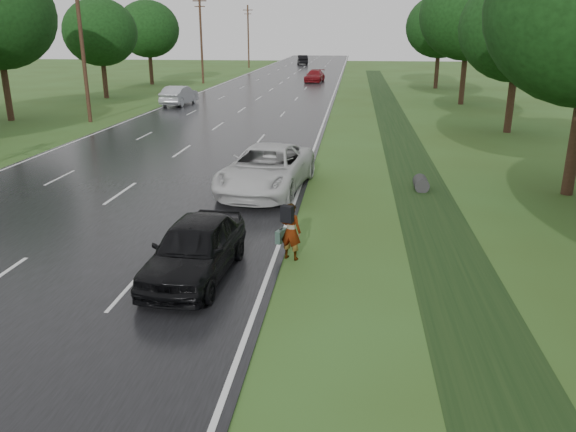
# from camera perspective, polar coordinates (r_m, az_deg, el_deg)

# --- Properties ---
(road) EXTENTS (14.00, 180.00, 0.04)m
(road) POSITION_cam_1_polar(r_m,az_deg,el_deg) (57.77, -2.17, 12.39)
(road) COLOR black
(road) RESTS_ON ground
(edge_stripe_east) EXTENTS (0.12, 180.00, 0.01)m
(edge_stripe_east) POSITION_cam_1_polar(r_m,az_deg,el_deg) (57.13, 4.70, 12.31)
(edge_stripe_east) COLOR silver
(edge_stripe_east) RESTS_ON road
(edge_stripe_west) EXTENTS (0.12, 180.00, 0.01)m
(edge_stripe_west) POSITION_cam_1_polar(r_m,az_deg,el_deg) (59.17, -8.79, 12.36)
(edge_stripe_west) COLOR silver
(edge_stripe_west) RESTS_ON road
(center_line) EXTENTS (0.12, 180.00, 0.01)m
(center_line) POSITION_cam_1_polar(r_m,az_deg,el_deg) (57.76, -2.17, 12.42)
(center_line) COLOR silver
(center_line) RESTS_ON road
(drainage_ditch) EXTENTS (2.20, 120.00, 0.56)m
(drainage_ditch) POSITION_cam_1_polar(r_m,az_deg,el_deg) (31.18, 11.63, 6.99)
(drainage_ditch) COLOR black
(drainage_ditch) RESTS_ON ground
(utility_pole_mid) EXTENTS (1.60, 0.26, 10.00)m
(utility_pole_mid) POSITION_cam_1_polar(r_m,az_deg,el_deg) (40.95, -20.21, 16.18)
(utility_pole_mid) COLOR #372316
(utility_pole_mid) RESTS_ON ground
(utility_pole_far) EXTENTS (1.60, 0.26, 10.00)m
(utility_pole_far) POSITION_cam_1_polar(r_m,az_deg,el_deg) (69.17, -8.81, 17.47)
(utility_pole_far) COLOR #372316
(utility_pole_far) RESTS_ON ground
(utility_pole_distant) EXTENTS (1.60, 0.26, 10.00)m
(utility_pole_distant) POSITION_cam_1_polar(r_m,az_deg,el_deg) (98.44, -4.06, 17.82)
(utility_pole_distant) COLOR #372316
(utility_pole_distant) RESTS_ON ground
(tree_east_c) EXTENTS (7.00, 7.00, 9.29)m
(tree_east_c) POSITION_cam_1_polar(r_m,az_deg,el_deg) (37.01, 22.48, 17.28)
(tree_east_c) COLOR #372316
(tree_east_c) RESTS_ON ground
(tree_east_d) EXTENTS (8.00, 8.00, 10.76)m
(tree_east_d) POSITION_cam_1_polar(r_m,az_deg,el_deg) (50.61, 17.92, 18.83)
(tree_east_d) COLOR #372316
(tree_east_d) RESTS_ON ground
(tree_east_f) EXTENTS (7.20, 7.20, 9.62)m
(tree_east_f) POSITION_cam_1_polar(r_m,az_deg,el_deg) (64.38, 15.21, 18.07)
(tree_east_f) COLOR #372316
(tree_east_f) RESTS_ON ground
(tree_west_d) EXTENTS (6.60, 6.60, 8.80)m
(tree_west_d) POSITION_cam_1_polar(r_m,az_deg,el_deg) (55.74, -18.55, 17.28)
(tree_west_d) COLOR #372316
(tree_west_d) RESTS_ON ground
(tree_west_f) EXTENTS (7.00, 7.00, 9.29)m
(tree_west_f) POSITION_cam_1_polar(r_m,az_deg,el_deg) (68.94, -14.03, 17.94)
(tree_west_f) COLOR #372316
(tree_west_f) RESTS_ON ground
(pedestrian) EXTENTS (0.78, 0.79, 1.60)m
(pedestrian) POSITION_cam_1_polar(r_m,az_deg,el_deg) (15.16, 0.21, -1.48)
(pedestrian) COLOR #A5998C
(pedestrian) RESTS_ON ground
(white_pickup) EXTENTS (3.50, 6.42, 1.71)m
(white_pickup) POSITION_cam_1_polar(r_m,az_deg,el_deg) (21.71, -2.21, 4.81)
(white_pickup) COLOR silver
(white_pickup) RESTS_ON road
(dark_sedan) EXTENTS (2.05, 4.54, 1.52)m
(dark_sedan) POSITION_cam_1_polar(r_m,az_deg,el_deg) (14.20, -9.44, -3.25)
(dark_sedan) COLOR black
(dark_sedan) RESTS_ON road
(silver_sedan) EXTENTS (2.06, 4.90, 1.57)m
(silver_sedan) POSITION_cam_1_polar(r_m,az_deg,el_deg) (48.83, -10.99, 11.95)
(silver_sedan) COLOR #999CA1
(silver_sedan) RESTS_ON road
(far_car_red) EXTENTS (2.47, 4.99, 1.40)m
(far_car_red) POSITION_cam_1_polar(r_m,az_deg,el_deg) (70.19, 2.73, 14.02)
(far_car_red) COLOR maroon
(far_car_red) RESTS_ON road
(far_car_dark) EXTENTS (2.53, 5.32, 1.68)m
(far_car_dark) POSITION_cam_1_polar(r_m,az_deg,el_deg) (107.08, 1.47, 15.58)
(far_car_dark) COLOR black
(far_car_dark) RESTS_ON road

